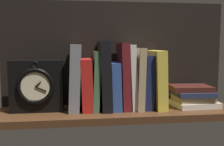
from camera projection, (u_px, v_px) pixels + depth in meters
ground_plane at (119, 113)px, 96.38cm from camera, size 89.04×22.34×2.50cm
back_panel at (115, 54)px, 104.52cm from camera, size 89.04×1.20×40.93cm
book_gray_chess at (75, 77)px, 94.82cm from camera, size 4.80×13.36×24.29cm
book_red_requiem at (87, 84)px, 95.65cm from camera, size 4.63×13.49×18.96cm
book_green_romantic at (96, 80)px, 95.95cm from camera, size 3.11×13.71×21.70cm
book_black_skeptic at (105, 76)px, 96.19cm from camera, size 4.47×15.12×25.23cm
book_blue_modern at (115, 86)px, 97.09cm from camera, size 3.89×13.25×17.50cm
book_maroon_dawkins at (124, 76)px, 97.17cm from camera, size 3.67×13.30×24.64cm
book_white_catcher at (131, 77)px, 97.58cm from camera, size 3.30×12.53×23.99cm
book_tan_shortstories at (138, 78)px, 97.99cm from camera, size 3.07×14.54×22.83cm
book_navy_bierce at (146, 82)px, 98.56cm from camera, size 4.22×12.94×20.09cm
book_yellow_seinlanguage at (156, 79)px, 98.98cm from camera, size 4.69×15.97×21.92cm
framed_clock at (37, 86)px, 92.83cm from camera, size 18.47×7.65×18.47cm
book_stack_side at (192, 96)px, 101.28cm from camera, size 18.08×14.30×8.19cm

